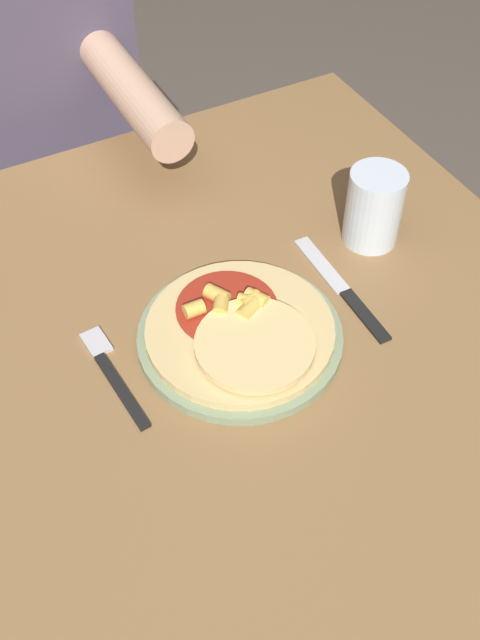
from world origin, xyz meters
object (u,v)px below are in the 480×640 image
object	(u,v)px
fork	(111,370)
person_diner	(44,123)
pizza	(242,330)
plate	(240,337)
dining_table	(211,389)
knife	(342,289)
drinking_glass	(374,207)

from	to	relation	value
fork	person_diner	distance (m)	0.69
pizza	fork	world-z (taller)	pizza
plate	pizza	world-z (taller)	pizza
dining_table	person_diner	size ratio (longest dim) A/B	0.86
plate	pizza	distance (m)	0.02
plate	dining_table	bearing A→B (deg)	145.16
pizza	person_diner	xyz separation A→B (m)	(-0.05, 0.71, -0.10)
knife	person_diner	distance (m)	0.73
drinking_glass	fork	bearing A→B (deg)	-172.70
fork	knife	size ratio (longest dim) A/B	0.80
dining_table	plate	xyz separation A→B (m)	(0.03, -0.02, 0.12)
plate	person_diner	distance (m)	0.71
plate	drinking_glass	distance (m)	0.28
pizza	knife	world-z (taller)	pizza
fork	drinking_glass	bearing A→B (deg)	7.30
knife	person_diner	xyz separation A→B (m)	(-0.22, 0.69, -0.07)
drinking_glass	knife	bearing A→B (deg)	-142.44
knife	drinking_glass	distance (m)	0.13
pizza	person_diner	world-z (taller)	person_diner
fork	person_diner	size ratio (longest dim) A/B	0.15
dining_table	knife	xyz separation A→B (m)	(0.20, -0.01, 0.12)
plate	knife	distance (m)	0.17
dining_table	plate	distance (m)	0.13
person_diner	dining_table	bearing A→B (deg)	-88.63
dining_table	person_diner	xyz separation A→B (m)	(-0.02, 0.68, 0.04)
dining_table	person_diner	bearing A→B (deg)	91.37
plate	drinking_glass	size ratio (longest dim) A/B	2.32
pizza	fork	xyz separation A→B (m)	(-0.17, 0.04, -0.02)
plate	knife	size ratio (longest dim) A/B	1.21
dining_table	plate	bearing A→B (deg)	-34.84
pizza	knife	bearing A→B (deg)	6.02
dining_table	plate	size ratio (longest dim) A/B	3.74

